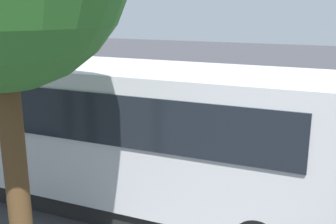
{
  "coord_description": "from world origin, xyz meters",
  "views": [
    {
      "loc": [
        -3.84,
        11.63,
        4.5
      ],
      "look_at": [
        1.24,
        -0.3,
        1.1
      ],
      "focal_mm": 43.15,
      "sensor_mm": 36.0,
      "label": 1
    }
  ],
  "objects": [
    {
      "name": "bay_line_e",
      "position": [
        4.63,
        -0.35,
        0.0
      ],
      "size": [
        0.12,
        4.69,
        0.01
      ],
      "color": "white",
      "rests_on": "ground_plane"
    },
    {
      "name": "ground_plane",
      "position": [
        0.0,
        0.0,
        0.0
      ],
      "size": [
        80.0,
        80.0,
        0.0
      ],
      "primitive_type": "plane",
      "color": "#38383D"
    },
    {
      "name": "traffic_cone",
      "position": [
        -0.43,
        -2.52,
        0.3
      ],
      "size": [
        0.34,
        0.34,
        0.63
      ],
      "color": "orange",
      "rests_on": "ground_plane"
    },
    {
      "name": "bay_line_b",
      "position": [
        -2.71,
        -0.35,
        0.0
      ],
      "size": [
        0.12,
        4.2,
        0.01
      ],
      "color": "white",
      "rests_on": "ground_plane"
    },
    {
      "name": "spectator_far_left",
      "position": [
        0.32,
        1.18,
        1.0
      ],
      "size": [
        0.57,
        0.38,
        1.68
      ],
      "color": "black",
      "rests_on": "ground_plane"
    },
    {
      "name": "bay_line_d",
      "position": [
        2.18,
        -0.35,
        0.0
      ],
      "size": [
        0.12,
        4.66,
        0.01
      ],
      "color": "white",
      "rests_on": "ground_plane"
    },
    {
      "name": "stunt_motorcycle",
      "position": [
        2.35,
        -2.47,
        0.61
      ],
      "size": [
        2.05,
        0.65,
        1.23
      ],
      "color": "black",
      "rests_on": "ground_plane"
    },
    {
      "name": "parked_motorcycle_silver",
      "position": [
        0.28,
        1.95,
        0.48
      ],
      "size": [
        2.05,
        0.6,
        0.99
      ],
      "color": "black",
      "rests_on": "ground_plane"
    },
    {
      "name": "spectator_centre",
      "position": [
        2.18,
        1.32,
        1.08
      ],
      "size": [
        0.57,
        0.39,
        1.8
      ],
      "color": "black",
      "rests_on": "ground_plane"
    },
    {
      "name": "bay_line_c",
      "position": [
        -0.26,
        -0.35,
        0.0
      ],
      "size": [
        0.12,
        4.48,
        0.01
      ],
      "color": "white",
      "rests_on": "ground_plane"
    },
    {
      "name": "spectator_left",
      "position": [
        1.24,
        1.29,
        0.99
      ],
      "size": [
        0.58,
        0.34,
        1.68
      ],
      "color": "#473823",
      "rests_on": "ground_plane"
    },
    {
      "name": "tour_bus",
      "position": [
        0.85,
        4.02,
        1.65
      ],
      "size": [
        10.42,
        2.62,
        3.25
      ],
      "color": "silver",
      "rests_on": "ground_plane"
    }
  ]
}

